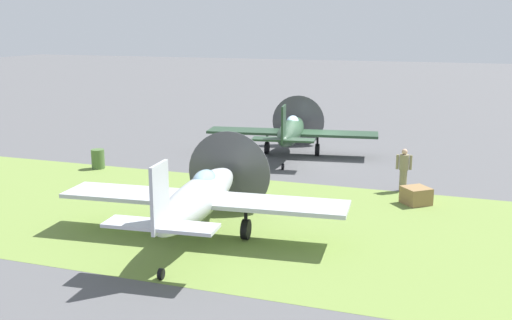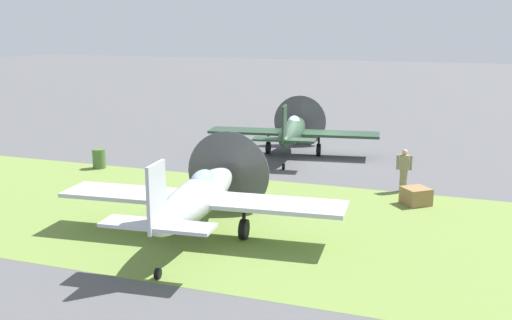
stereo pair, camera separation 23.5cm
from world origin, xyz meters
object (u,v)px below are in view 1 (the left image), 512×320
airplane_wingman (200,197)px  runway_marker_cone (425,194)px  fuel_drum (98,159)px  ground_crew_chief (404,169)px  supply_crate (416,196)px  airplane_lead (291,131)px

airplane_wingman → runway_marker_cone: bearing=41.8°
runway_marker_cone → fuel_drum: bearing=179.0°
ground_crew_chief → supply_crate: ground_crew_chief is taller
fuel_drum → runway_marker_cone: 14.71m
airplane_lead → ground_crew_chief: 7.78m
ground_crew_chief → fuel_drum: size_ratio=1.92×
airplane_wingman → supply_crate: airplane_wingman is taller
fuel_drum → airplane_lead: bearing=36.0°
ground_crew_chief → fuel_drum: (-13.76, -0.74, -0.46)m
airplane_lead → ground_crew_chief: bearing=-47.5°
supply_crate → fuel_drum: bearing=176.3°
fuel_drum → runway_marker_cone: bearing=-1.0°
airplane_lead → airplane_wingman: bearing=-95.6°
airplane_wingman → runway_marker_cone: 9.32m
airplane_wingman → runway_marker_cone: size_ratio=20.89×
ground_crew_chief → runway_marker_cone: bearing=-53.3°
airplane_lead → fuel_drum: 9.56m
airplane_wingman → supply_crate: size_ratio=10.21×
fuel_drum → supply_crate: size_ratio=1.00×
airplane_wingman → fuel_drum: bearing=134.9°
fuel_drum → supply_crate: fuel_drum is taller
airplane_wingman → supply_crate: 8.63m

